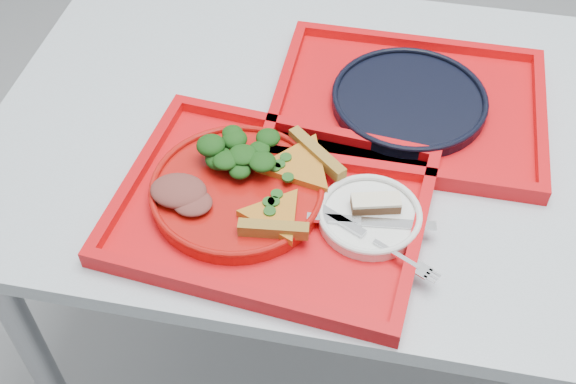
# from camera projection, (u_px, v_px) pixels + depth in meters

# --- Properties ---
(ground) EXTENTS (10.00, 10.00, 0.00)m
(ground) POSITION_uv_depth(u_px,v_px,m) (412.00, 367.00, 1.74)
(ground) COLOR #95999D
(ground) RESTS_ON ground
(table) EXTENTS (1.60, 0.80, 0.75)m
(table) POSITION_uv_depth(u_px,v_px,m) (463.00, 176.00, 1.23)
(table) COLOR #A4B0B8
(table) RESTS_ON ground
(tray_main) EXTENTS (0.48, 0.39, 0.01)m
(tray_main) POSITION_uv_depth(u_px,v_px,m) (272.00, 209.00, 1.08)
(tray_main) COLOR red
(tray_main) RESTS_ON table
(tray_far) EXTENTS (0.45, 0.35, 0.01)m
(tray_far) POSITION_uv_depth(u_px,v_px,m) (408.00, 108.00, 1.23)
(tray_far) COLOR red
(tray_far) RESTS_ON table
(dinner_plate) EXTENTS (0.26, 0.26, 0.02)m
(dinner_plate) POSITION_uv_depth(u_px,v_px,m) (237.00, 192.00, 1.08)
(dinner_plate) COLOR #AC0F0B
(dinner_plate) RESTS_ON tray_main
(side_plate) EXTENTS (0.15, 0.15, 0.01)m
(side_plate) POSITION_uv_depth(u_px,v_px,m) (369.00, 218.00, 1.05)
(side_plate) COLOR white
(side_plate) RESTS_ON tray_main
(navy_plate) EXTENTS (0.26, 0.26, 0.02)m
(navy_plate) POSITION_uv_depth(u_px,v_px,m) (409.00, 101.00, 1.22)
(navy_plate) COLOR black
(navy_plate) RESTS_ON tray_far
(pizza_slice_a) EXTENTS (0.11, 0.12, 0.02)m
(pizza_slice_a) POSITION_uv_depth(u_px,v_px,m) (275.00, 214.00, 1.03)
(pizza_slice_a) COLOR gold
(pizza_slice_a) RESTS_ON dinner_plate
(pizza_slice_b) EXTENTS (0.18, 0.18, 0.02)m
(pizza_slice_b) POSITION_uv_depth(u_px,v_px,m) (300.00, 163.00, 1.09)
(pizza_slice_b) COLOR gold
(pizza_slice_b) RESTS_ON dinner_plate
(salad_heap) EXTENTS (0.10, 0.09, 0.05)m
(salad_heap) POSITION_uv_depth(u_px,v_px,m) (238.00, 150.00, 1.09)
(salad_heap) COLOR black
(salad_heap) RESTS_ON dinner_plate
(meat_portion) EXTENTS (0.08, 0.07, 0.03)m
(meat_portion) POSITION_uv_depth(u_px,v_px,m) (179.00, 191.00, 1.05)
(meat_portion) COLOR brown
(meat_portion) RESTS_ON dinner_plate
(dessert_bar) EXTENTS (0.08, 0.05, 0.02)m
(dessert_bar) POSITION_uv_depth(u_px,v_px,m) (376.00, 203.00, 1.04)
(dessert_bar) COLOR #492818
(dessert_bar) RESTS_ON side_plate
(knife) EXTENTS (0.19, 0.04, 0.01)m
(knife) POSITION_uv_depth(u_px,v_px,m) (371.00, 221.00, 1.03)
(knife) COLOR silver
(knife) RESTS_ON side_plate
(fork) EXTENTS (0.17, 0.11, 0.01)m
(fork) POSITION_uv_depth(u_px,v_px,m) (373.00, 240.00, 1.01)
(fork) COLOR silver
(fork) RESTS_ON side_plate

